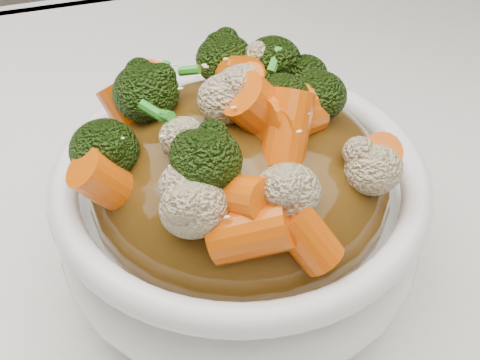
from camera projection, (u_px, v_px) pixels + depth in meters
name	position (u px, v px, depth m)	size (l,w,h in m)	color
tablecloth	(199.00, 283.00, 0.53)	(1.20, 0.80, 0.04)	white
bowl	(240.00, 220.00, 0.48)	(0.24, 0.24, 0.09)	white
sauce_base	(240.00, 184.00, 0.46)	(0.19, 0.19, 0.10)	#53340E
carrots	(240.00, 96.00, 0.41)	(0.19, 0.19, 0.05)	#EE5C07
broccoli	(240.00, 97.00, 0.41)	(0.19, 0.19, 0.05)	black
cauliflower	(240.00, 100.00, 0.42)	(0.19, 0.19, 0.04)	beige
scallions	(240.00, 94.00, 0.41)	(0.14, 0.14, 0.02)	green
sesame_seeds	(240.00, 94.00, 0.41)	(0.17, 0.17, 0.01)	beige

